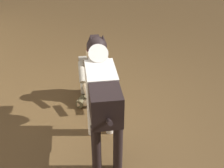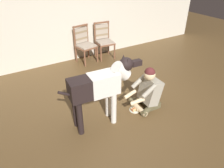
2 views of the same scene
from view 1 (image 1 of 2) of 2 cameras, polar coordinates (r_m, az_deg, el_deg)
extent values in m
plane|color=brown|center=(3.98, -3.57, -5.37)|extent=(15.51, 15.51, 0.00)
cube|color=brown|center=(4.31, -3.39, -1.20)|extent=(0.27, 0.36, 0.12)
cylinder|color=brown|center=(4.18, -1.08, -2.15)|extent=(0.41, 0.25, 0.11)
cylinder|color=beige|center=(4.06, -1.80, -3.45)|extent=(0.09, 0.36, 0.09)
cylinder|color=brown|center=(4.16, -5.32, -2.47)|extent=(0.40, 0.29, 0.11)
cylinder|color=beige|center=(4.05, -4.19, -3.63)|extent=(0.14, 0.37, 0.09)
cube|color=#9E9785|center=(4.11, -3.46, 1.94)|extent=(0.34, 0.42, 0.51)
cylinder|color=#9E9785|center=(3.93, -0.76, 2.69)|extent=(0.30, 0.10, 0.24)
cylinder|color=beige|center=(3.85, -1.10, -1.28)|extent=(0.28, 0.13, 0.12)
cylinder|color=#9E9785|center=(3.90, -5.87, 2.33)|extent=(0.30, 0.10, 0.24)
cylinder|color=beige|center=(3.83, -4.81, -1.56)|extent=(0.27, 0.09, 0.12)
sphere|color=beige|center=(3.91, -3.55, 6.05)|extent=(0.21, 0.21, 0.21)
sphere|color=#511F1F|center=(3.90, -3.57, 6.54)|extent=(0.19, 0.19, 0.19)
cylinder|color=silver|center=(3.45, -3.99, -5.71)|extent=(0.10, 0.10, 0.60)
cylinder|color=silver|center=(3.47, -0.42, -5.43)|extent=(0.10, 0.10, 0.60)
cylinder|color=black|center=(2.99, -3.03, -12.57)|extent=(0.10, 0.10, 0.60)
cylinder|color=black|center=(3.01, 1.14, -12.19)|extent=(0.10, 0.10, 0.60)
cube|color=silver|center=(3.09, -2.12, 0.05)|extent=(0.49, 0.34, 0.35)
cube|color=black|center=(2.79, -1.31, -3.78)|extent=(0.43, 0.32, 0.33)
cylinder|color=silver|center=(3.29, -2.77, 5.09)|extent=(0.36, 0.24, 0.34)
sphere|color=black|center=(3.33, -2.97, 7.30)|extent=(0.23, 0.23, 0.23)
cube|color=black|center=(3.51, -3.27, 8.30)|extent=(0.18, 0.12, 0.09)
cone|color=black|center=(3.28, -4.21, 8.52)|extent=(0.09, 0.09, 0.10)
cone|color=black|center=(3.29, -1.78, 8.67)|extent=(0.09, 0.09, 0.10)
cylinder|color=black|center=(2.63, -0.71, -7.14)|extent=(0.31, 0.06, 0.20)
cylinder|color=silver|center=(4.04, -2.90, -4.61)|extent=(0.21, 0.21, 0.01)
cylinder|color=#E4A865|center=(4.03, -2.62, -4.20)|extent=(0.16, 0.07, 0.05)
cylinder|color=#E4A865|center=(4.01, -3.20, -4.33)|extent=(0.16, 0.07, 0.05)
cylinder|color=brown|center=(4.02, -2.91, -4.18)|extent=(0.17, 0.06, 0.04)
camera|label=2|loc=(3.19, 59.56, 19.15)|focal=33.24mm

